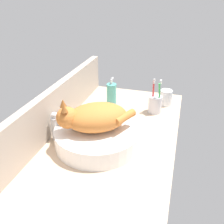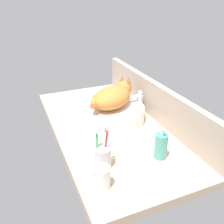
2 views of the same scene
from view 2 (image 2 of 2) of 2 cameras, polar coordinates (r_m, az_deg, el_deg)
The scene contains 8 objects.
ground_plane at distance 134.99cm, azimuth -0.50°, elevation -3.77°, with size 113.67×57.51×4.00cm, color tan.
backsplash_panel at distance 140.72cm, azimuth 9.69°, elevation 2.70°, with size 113.67×3.60×20.14cm, color #AD9E8E.
sink_basin at distance 138.29cm, azimuth -0.04°, elevation -0.23°, with size 35.99×35.99×7.58cm, color white.
cat at distance 135.27cm, azimuth 0.27°, elevation 3.59°, with size 27.58×30.20×14.00cm.
faucet at distance 145.09cm, azimuth 6.01°, elevation 2.51°, with size 3.91×11.86×13.60cm.
soap_dispenser at distance 109.19cm, azimuth 11.12°, elevation -7.59°, with size 5.52×5.52×14.91cm.
toothbrush_cup at distance 102.94cm, azimuth -2.15°, elevation -10.09°, with size 7.04×7.04×18.71cm.
water_glass at distance 94.62cm, azimuth -2.45°, elevation -14.97°, with size 6.66×6.66×8.69cm.
Camera 2 is at (107.48, -43.94, 66.85)cm, focal length 40.00 mm.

